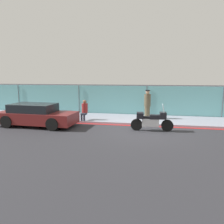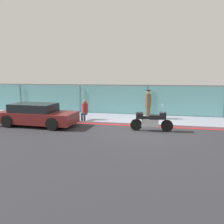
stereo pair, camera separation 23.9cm
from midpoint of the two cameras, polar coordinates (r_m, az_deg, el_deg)
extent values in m
plane|color=#2D2D33|center=(11.40, 7.55, -5.07)|extent=(120.00, 120.00, 0.00)
cube|color=#8E93A3|center=(14.14, 8.23, -2.00)|extent=(36.84, 2.99, 0.12)
cube|color=red|center=(12.61, 7.88, -3.66)|extent=(36.84, 0.18, 0.01)
cube|color=#6BB2B7|center=(15.55, 8.59, 2.79)|extent=(35.00, 0.08, 2.14)
cylinder|color=#4C4C51|center=(18.68, -23.51, 3.21)|extent=(0.05, 0.05, 2.14)
cylinder|color=#4C4C51|center=(16.41, -9.02, 3.12)|extent=(0.05, 0.05, 2.14)
cylinder|color=#4C4C51|center=(15.45, 8.58, 2.75)|extent=(0.05, 0.05, 2.14)
cylinder|color=#4C4C51|center=(16.04, 26.57, 2.10)|extent=(0.05, 0.05, 2.14)
cylinder|color=black|center=(11.59, 13.67, -3.46)|extent=(0.62, 0.17, 0.61)
cylinder|color=black|center=(11.53, 5.85, -3.31)|extent=(0.62, 0.17, 0.61)
cube|color=silver|center=(11.50, 9.40, -2.68)|extent=(0.88, 0.33, 0.41)
cube|color=black|center=(11.45, 10.54, -1.26)|extent=(0.54, 0.34, 0.22)
cube|color=black|center=(11.45, 8.96, -1.42)|extent=(0.61, 0.31, 0.10)
cube|color=black|center=(11.47, 12.59, -0.91)|extent=(0.35, 0.49, 0.34)
cube|color=silver|center=(11.41, 12.66, 0.97)|extent=(0.13, 0.43, 0.42)
cube|color=black|center=(11.43, 6.76, -0.88)|extent=(0.39, 0.52, 0.30)
cylinder|color=brown|center=(14.21, 8.70, -0.09)|extent=(0.34, 0.34, 0.78)
cylinder|color=brown|center=(14.11, 8.77, 3.04)|extent=(0.41, 0.41, 0.78)
sphere|color=tan|center=(14.06, 8.83, 5.14)|extent=(0.26, 0.26, 0.26)
cylinder|color=black|center=(14.05, 8.84, 5.58)|extent=(0.29, 0.29, 0.06)
cylinder|color=#2D3342|center=(13.45, -8.46, -1.45)|extent=(0.12, 0.12, 0.40)
cylinder|color=#2D3342|center=(13.40, -7.78, -1.48)|extent=(0.12, 0.12, 0.40)
cube|color=#2D3342|center=(13.58, -7.87, -0.48)|extent=(0.32, 0.40, 0.10)
cylinder|color=maroon|center=(13.71, -7.64, 1.02)|extent=(0.37, 0.37, 0.56)
sphere|color=brown|center=(13.66, -7.67, 2.67)|extent=(0.23, 0.23, 0.23)
cube|color=maroon|center=(13.17, -19.43, -1.33)|extent=(4.52, 1.91, 0.62)
cube|color=black|center=(13.21, -20.37, 1.03)|extent=(2.51, 1.62, 0.46)
cylinder|color=black|center=(13.23, -12.44, -1.65)|extent=(0.70, 0.25, 0.69)
cylinder|color=black|center=(11.81, -15.87, -3.11)|extent=(0.70, 0.25, 0.69)
cylinder|color=black|center=(14.63, -22.23, -1.09)|extent=(0.70, 0.25, 0.69)
cylinder|color=black|center=(13.36, -26.28, -2.31)|extent=(0.70, 0.25, 0.69)
cylinder|color=gold|center=(14.78, -14.30, -0.61)|extent=(0.20, 0.20, 0.42)
sphere|color=gold|center=(14.74, -14.34, 0.41)|extent=(0.18, 0.18, 0.18)
cylinder|color=gold|center=(14.68, -14.48, -0.61)|extent=(0.07, 0.08, 0.07)
camera|label=1|loc=(0.12, -90.54, -0.09)|focal=35.00mm
camera|label=2|loc=(0.12, 89.46, 0.09)|focal=35.00mm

